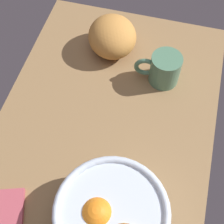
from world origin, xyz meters
TOP-DOWN VIEW (x-y plane):
  - ground_plane at (0.00, 0.00)cm, footprint 80.32×54.72cm
  - fruit_bowl at (-24.37, -8.05)cm, footprint 23.34×23.34cm
  - bread_loaf at (24.14, 4.54)cm, footprint 18.96×18.35cm
  - napkin_folded at (-29.43, 15.25)cm, footprint 15.00×12.83cm
  - mug at (16.93, -11.46)cm, footprint 8.14×12.41cm

SIDE VIEW (x-z plane):
  - ground_plane at x=0.00cm, z-range -3.00..0.00cm
  - napkin_folded at x=-29.43cm, z-range 0.00..1.25cm
  - mug at x=16.93cm, z-range 0.00..8.75cm
  - bread_loaf at x=24.14cm, z-range 0.00..10.21cm
  - fruit_bowl at x=-24.37cm, z-range 0.46..11.14cm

